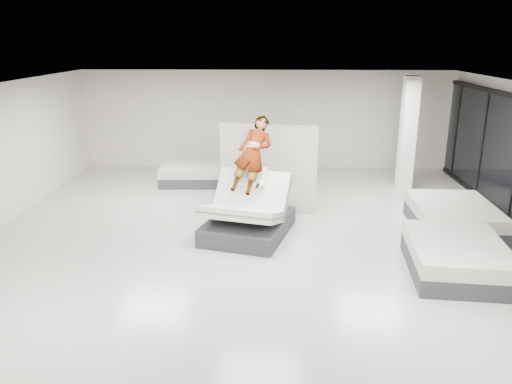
% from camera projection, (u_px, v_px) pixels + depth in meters
% --- Properties ---
extents(room, '(14.00, 14.04, 3.20)m').
position_uv_depth(room, '(259.00, 176.00, 9.70)').
color(room, '#B2B0A8').
rests_on(room, ground).
extents(hero_bed, '(2.14, 2.52, 1.45)m').
position_uv_depth(hero_bed, '(248.00, 216.00, 10.91)').
color(hero_bed, '#343539').
rests_on(hero_bed, floor).
extents(person, '(1.11, 1.89, 1.31)m').
position_uv_depth(person, '(253.00, 170.00, 10.94)').
color(person, slate).
rests_on(person, hero_bed).
extents(remote, '(0.09, 0.15, 0.08)m').
position_uv_depth(remote, '(258.00, 185.00, 10.63)').
color(remote, black).
rests_on(remote, person).
extents(divider_panel, '(2.39, 0.53, 2.19)m').
position_uv_depth(divider_panel, '(268.00, 169.00, 12.28)').
color(divider_panel, beige).
rests_on(divider_panel, floor).
extents(flat_bed_right_far, '(1.74, 2.29, 0.62)m').
position_uv_depth(flat_bed_right_far, '(453.00, 217.00, 11.24)').
color(flat_bed_right_far, '#343539').
rests_on(flat_bed_right_far, floor).
extents(flat_bed_right_near, '(1.85, 2.35, 0.61)m').
position_uv_depth(flat_bed_right_near, '(456.00, 257.00, 9.19)').
color(flat_bed_right_near, '#343539').
rests_on(flat_bed_right_near, floor).
extents(flat_bed_left_far, '(2.06, 1.59, 0.55)m').
position_uv_depth(flat_bed_left_far, '(195.00, 174.00, 14.95)').
color(flat_bed_left_far, '#343539').
rests_on(flat_bed_left_far, floor).
extents(column, '(0.40, 0.40, 3.20)m').
position_uv_depth(column, '(408.00, 135.00, 13.86)').
color(column, white).
rests_on(column, floor).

